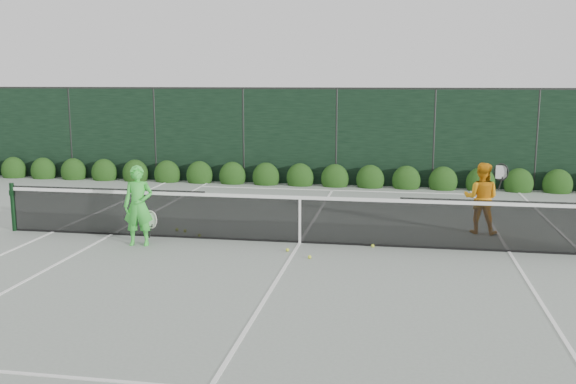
# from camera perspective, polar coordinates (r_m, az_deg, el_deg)

# --- Properties ---
(ground) EXTENTS (80.00, 80.00, 0.00)m
(ground) POSITION_cam_1_polar(r_m,az_deg,el_deg) (13.18, 1.06, -4.55)
(ground) COLOR gray
(ground) RESTS_ON ground
(tennis_net) EXTENTS (12.90, 0.10, 1.07)m
(tennis_net) POSITION_cam_1_polar(r_m,az_deg,el_deg) (13.06, 0.96, -2.29)
(tennis_net) COLOR black
(tennis_net) RESTS_ON ground
(player_woman) EXTENTS (0.68, 0.48, 1.62)m
(player_woman) POSITION_cam_1_polar(r_m,az_deg,el_deg) (13.19, -13.15, -1.20)
(player_woman) COLOR green
(player_woman) RESTS_ON ground
(player_man) EXTENTS (0.94, 0.75, 1.55)m
(player_man) POSITION_cam_1_polar(r_m,az_deg,el_deg) (14.46, 16.81, -0.52)
(player_man) COLOR orange
(player_man) RESTS_ON ground
(court_lines) EXTENTS (11.03, 23.83, 0.01)m
(court_lines) POSITION_cam_1_polar(r_m,az_deg,el_deg) (13.18, 1.06, -4.52)
(court_lines) COLOR white
(court_lines) RESTS_ON ground
(windscreen_fence) EXTENTS (32.00, 21.07, 3.06)m
(windscreen_fence) POSITION_cam_1_polar(r_m,az_deg,el_deg) (10.24, -1.23, -0.09)
(windscreen_fence) COLOR black
(windscreen_fence) RESTS_ON ground
(hedge_row) EXTENTS (31.66, 0.65, 0.94)m
(hedge_row) POSITION_cam_1_polar(r_m,az_deg,el_deg) (20.09, 4.18, 1.16)
(hedge_row) COLOR black
(hedge_row) RESTS_ON ground
(tennis_balls) EXTENTS (4.39, 1.76, 0.07)m
(tennis_balls) POSITION_cam_1_polar(r_m,az_deg,el_deg) (13.23, -3.28, -4.35)
(tennis_balls) COLOR #CBDB30
(tennis_balls) RESTS_ON ground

